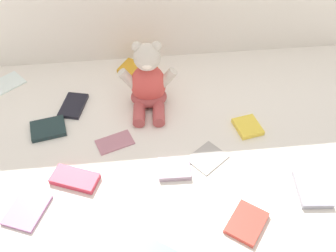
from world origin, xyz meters
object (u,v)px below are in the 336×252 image
(book_case_3, at_px, (75,179))
(book_case_6, at_px, (48,129))
(book_case_12, at_px, (4,84))
(book_case_9, at_px, (207,157))
(book_case_0, at_px, (27,210))
(book_case_8, at_px, (312,189))
(book_case_4, at_px, (174,169))
(book_case_5, at_px, (115,142))
(book_case_7, at_px, (73,106))
(book_case_11, at_px, (248,127))
(book_case_2, at_px, (247,223))
(book_case_1, at_px, (138,70))
(teddy_bear, at_px, (148,83))

(book_case_3, relative_size, book_case_6, 1.22)
(book_case_12, bearing_deg, book_case_9, 18.80)
(book_case_0, bearing_deg, book_case_8, 21.01)
(book_case_8, bearing_deg, book_case_4, 168.84)
(book_case_5, height_order, book_case_6, book_case_6)
(book_case_4, distance_m, book_case_7, 0.46)
(book_case_8, distance_m, book_case_11, 0.30)
(book_case_3, height_order, book_case_8, book_case_3)
(book_case_0, bearing_deg, book_case_3, 57.99)
(book_case_5, relative_size, book_case_8, 0.94)
(book_case_6, xyz_separation_m, book_case_12, (-0.19, 0.26, -0.00))
(book_case_2, relative_size, book_case_7, 0.92)
(book_case_4, bearing_deg, book_case_2, -137.35)
(book_case_1, bearing_deg, book_case_2, -126.78)
(book_case_3, bearing_deg, book_case_8, 103.39)
(book_case_1, bearing_deg, book_case_7, 160.08)
(book_case_4, xyz_separation_m, book_case_12, (-0.60, 0.48, -0.00))
(book_case_4, relative_size, book_case_6, 0.86)
(teddy_bear, height_order, book_case_7, teddy_bear)
(book_case_12, bearing_deg, book_case_6, -2.75)
(teddy_bear, height_order, book_case_4, teddy_bear)
(book_case_0, xyz_separation_m, book_case_11, (0.70, 0.25, 0.00))
(book_case_12, bearing_deg, book_case_4, 12.09)
(book_case_3, relative_size, book_case_12, 1.00)
(book_case_5, bearing_deg, teddy_bear, 125.20)
(book_case_7, bearing_deg, book_case_11, -1.48)
(book_case_2, bearing_deg, book_case_1, -31.61)
(book_case_1, height_order, book_case_11, book_case_1)
(book_case_1, bearing_deg, book_case_3, -169.67)
(teddy_bear, distance_m, book_case_11, 0.37)
(book_case_0, xyz_separation_m, book_case_1, (0.34, 0.60, 0.00))
(teddy_bear, xyz_separation_m, book_case_3, (-0.25, -0.32, -0.08))
(book_case_4, height_order, book_case_7, book_case_4)
(book_case_0, height_order, book_case_5, book_case_0)
(book_case_7, height_order, book_case_9, book_case_7)
(book_case_12, bearing_deg, book_case_2, 9.28)
(book_case_0, bearing_deg, book_case_12, 128.96)
(book_case_3, xyz_separation_m, book_case_4, (0.30, 0.01, -0.00))
(teddy_bear, bearing_deg, book_case_12, 167.45)
(book_case_6, bearing_deg, book_case_7, -47.02)
(book_case_4, bearing_deg, book_case_8, -104.50)
(book_case_2, distance_m, book_case_9, 0.25)
(book_case_1, distance_m, book_case_11, 0.50)
(book_case_9, distance_m, book_case_12, 0.83)
(teddy_bear, height_order, book_case_8, teddy_bear)
(teddy_bear, distance_m, book_case_0, 0.56)
(book_case_5, bearing_deg, book_case_8, 46.61)
(book_case_2, xyz_separation_m, book_case_9, (-0.06, 0.24, -0.00))
(book_case_0, height_order, book_case_4, book_case_4)
(teddy_bear, bearing_deg, book_case_3, -123.29)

